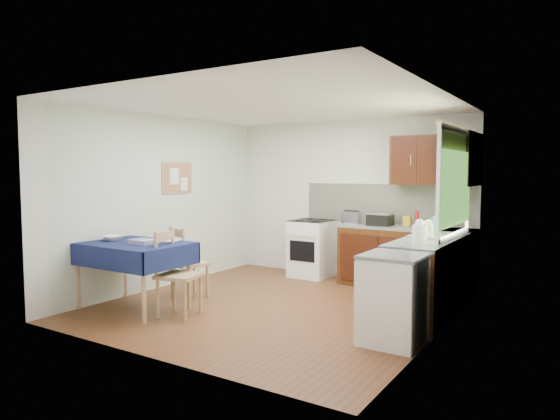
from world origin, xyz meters
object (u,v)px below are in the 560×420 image
Objects in this scene: sandwich_press at (380,219)px; dish_rack at (427,236)px; chair_far at (186,260)px; toaster at (352,217)px; kettle at (419,233)px; dining_table at (133,251)px; chair_near at (175,271)px.

dish_rack is (0.98, -1.00, -0.07)m from sandwich_press.
dish_rack is (2.91, 1.05, 0.42)m from chair_far.
kettle is (1.50, -1.56, 0.03)m from toaster.
kettle is at bearing -152.80° from chair_far.
kettle reaches higher than dining_table.
toaster is at bearing -155.00° from sandwich_press.
toaster is 0.46m from sandwich_press.
toaster is at bearing -33.07° from chair_near.
chair_near is 2.27× the size of dish_rack.
sandwich_press is 1.40m from dish_rack.
chair_far is 3.52× the size of kettle.
dining_table is 1.42× the size of chair_far.
chair_far is 3.55× the size of toaster.
dish_rack is at bearing -20.97° from sandwich_press.
kettle reaches higher than sandwich_press.
chair_near is 3.14m from sandwich_press.
dining_table is at bearing 83.62° from chair_near.
toaster is at bearing -107.93° from chair_far.
chair_near is at bearing -154.80° from kettle.
sandwich_press is at bearing 123.90° from kettle.
chair_near reaches higher than dining_table.
chair_near is at bearing -99.41° from toaster.
sandwich_press is (1.93, 2.05, 0.49)m from chair_far.
dining_table is 4.06× the size of sandwich_press.
dining_table is 4.99× the size of kettle.
chair_near is 3.02m from dish_rack.
chair_far is (0.17, 0.76, -0.21)m from dining_table.
chair_near is (0.47, -0.69, 0.02)m from chair_far.
chair_near is 3.68× the size of kettle.
chair_far is 2.87× the size of sandwich_press.
dish_rack is at bearing 51.35° from dining_table.
chair_near is at bearing -93.32° from sandwich_press.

